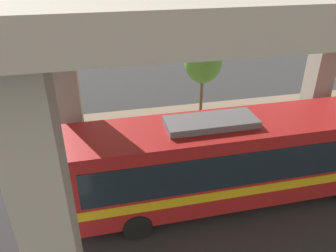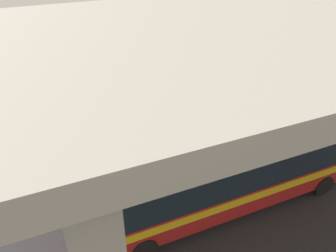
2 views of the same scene
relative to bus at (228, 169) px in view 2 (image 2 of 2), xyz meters
name	(u,v)px [view 2 (image 2 of 2)]	position (x,y,z in m)	size (l,w,h in m)	color
ground_plane	(180,168)	(-3.00, -0.70, -1.98)	(80.00, 80.00, 0.00)	#2D2D30
sidewalk_strip	(158,137)	(-6.00, -0.70, -1.97)	(6.00, 40.00, 0.02)	#7A6656
overpass	(243,60)	(1.00, -0.70, 5.07)	(9.40, 18.62, 8.11)	#9E998E
bus	(228,169)	(0.00, 0.00, 0.00)	(2.57, 12.54, 3.66)	#B21E1E
fire_hydrant	(125,155)	(-4.55, -3.06, -1.55)	(0.38, 0.18, 0.86)	#B21919
planter_front	(164,149)	(-3.73, -1.25, -1.12)	(1.24, 1.24, 1.65)	#9E998E
planter_middle	(196,135)	(-4.21, 0.82, -1.14)	(1.45, 1.45, 1.73)	#9E998E
planter_back	(97,157)	(-4.37, -4.46, -1.09)	(1.17, 1.17, 1.70)	#9E998E
street_tree_near	(174,70)	(-7.57, 1.00, 1.26)	(2.10, 2.10, 4.52)	brown
street_tree_far	(12,87)	(-7.63, -7.51, 1.75)	(3.12, 3.12, 5.61)	brown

